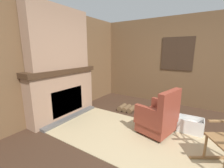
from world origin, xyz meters
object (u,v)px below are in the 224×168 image
laundry_basket (190,125)px  storage_case (73,65)px  armchair (159,117)px  oil_lamp_vase (49,66)px  firewood_stack (127,108)px

laundry_basket → storage_case: size_ratio=1.94×
armchair → storage_case: bearing=15.0°
armchair → oil_lamp_vase: 2.60m
firewood_stack → storage_case: bearing=-147.8°
armchair → firewood_stack: bearing=-20.2°
armchair → firewood_stack: size_ratio=2.10×
firewood_stack → oil_lamp_vase: oil_lamp_vase is taller
laundry_basket → storage_case: bearing=-170.8°
oil_lamp_vase → storage_case: 0.71m
armchair → laundry_basket: (0.54, 0.41, -0.20)m
armchair → storage_case: 2.48m
oil_lamp_vase → storage_case: (0.00, 0.71, -0.01)m
firewood_stack → laundry_basket: size_ratio=0.91×
firewood_stack → armchair: bearing=-34.1°
oil_lamp_vase → storage_case: size_ratio=0.93×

